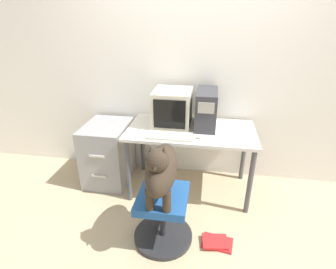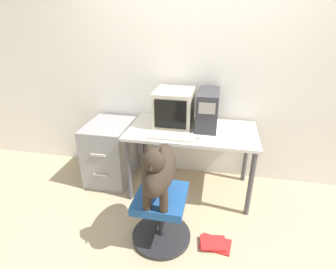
{
  "view_description": "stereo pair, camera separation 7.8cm",
  "coord_description": "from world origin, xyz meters",
  "views": [
    {
      "loc": [
        0.16,
        -2.12,
        1.82
      ],
      "look_at": [
        -0.18,
        0.01,
        0.82
      ],
      "focal_mm": 28.0,
      "sensor_mm": 36.0,
      "label": 1
    },
    {
      "loc": [
        0.24,
        -2.11,
        1.82
      ],
      "look_at": [
        -0.18,
        0.01,
        0.82
      ],
      "focal_mm": 28.0,
      "sensor_mm": 36.0,
      "label": 2
    }
  ],
  "objects": [
    {
      "name": "pc_tower",
      "position": [
        0.14,
        0.46,
        0.93
      ],
      "size": [
        0.21,
        0.45,
        0.38
      ],
      "color": "#333338",
      "rests_on": "desk"
    },
    {
      "name": "desk",
      "position": [
        0.0,
        0.35,
        0.64
      ],
      "size": [
        1.31,
        0.7,
        0.74
      ],
      "color": "silver",
      "rests_on": "ground_plane"
    },
    {
      "name": "book_stack_floor",
      "position": [
        0.31,
        -0.41,
        0.02
      ],
      "size": [
        0.28,
        0.21,
        0.04
      ],
      "color": "red",
      "rests_on": "ground_plane"
    },
    {
      "name": "crt_monitor",
      "position": [
        -0.21,
        0.45,
        0.92
      ],
      "size": [
        0.39,
        0.41,
        0.37
      ],
      "color": "beige",
      "rests_on": "desk"
    },
    {
      "name": "computer_mouse",
      "position": [
        0.09,
        0.14,
        0.75
      ],
      "size": [
        0.06,
        0.04,
        0.03
      ],
      "color": "beige",
      "rests_on": "desk"
    },
    {
      "name": "ground_plane",
      "position": [
        0.0,
        0.0,
        0.0
      ],
      "size": [
        12.0,
        12.0,
        0.0
      ],
      "primitive_type": "plane",
      "color": "tan"
    },
    {
      "name": "filing_cabinet",
      "position": [
        -0.95,
        0.39,
        0.35
      ],
      "size": [
        0.47,
        0.61,
        0.7
      ],
      "color": "gray",
      "rests_on": "ground_plane"
    },
    {
      "name": "wall_back",
      "position": [
        0.0,
        0.76,
        1.3
      ],
      "size": [
        8.0,
        0.05,
        2.6
      ],
      "color": "white",
      "rests_on": "ground_plane"
    },
    {
      "name": "dog",
      "position": [
        -0.16,
        -0.46,
        0.74
      ],
      "size": [
        0.23,
        0.6,
        0.54
      ],
      "color": "#33281E",
      "rests_on": "office_chair"
    },
    {
      "name": "keyboard",
      "position": [
        -0.19,
        0.12,
        0.75
      ],
      "size": [
        0.42,
        0.18,
        0.03
      ],
      "color": "beige",
      "rests_on": "desk"
    },
    {
      "name": "office_chair",
      "position": [
        -0.16,
        -0.41,
        0.25
      ],
      "size": [
        0.52,
        0.52,
        0.47
      ],
      "color": "#262628",
      "rests_on": "ground_plane"
    }
  ]
}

